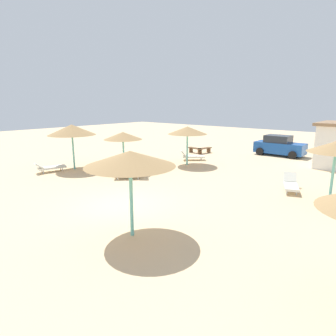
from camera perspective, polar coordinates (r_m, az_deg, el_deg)
name	(u,v)px	position (r m, az deg, el deg)	size (l,w,h in m)	color
ground_plane	(123,207)	(12.64, -9.00, -7.63)	(80.00, 80.00, 0.00)	#DBBA8C
parasol_0	(336,147)	(14.33, 30.66, 3.62)	(2.37, 2.37, 2.80)	#6BC6BC
parasol_1	(187,130)	(20.38, 3.91, 7.52)	(2.79, 2.79, 2.77)	#6BC6BC
parasol_3	(123,136)	(18.43, -9.00, 6.37)	(2.46, 2.46, 2.60)	#6BC6BC
parasol_4	(72,130)	(20.00, -18.72, 7.25)	(3.12, 3.12, 3.01)	#6BC6BC
parasol_5	(130,159)	(9.20, -7.61, 1.83)	(2.96, 2.96, 2.91)	#6BC6BC
lounger_0	(291,184)	(15.88, 23.38, -3.04)	(1.29, 1.96, 0.79)	silver
lounger_1	(192,156)	(22.42, 4.81, 2.40)	(1.82, 1.72, 0.77)	silver
lounger_3	(130,174)	(17.01, -7.56, -1.10)	(1.78, 1.82, 0.65)	silver
lounger_4	(50,167)	(20.05, -22.60, 0.16)	(1.06, 1.99, 0.69)	silver
bench_0	(204,149)	(25.61, 7.30, 3.72)	(0.66, 1.55, 0.49)	brown
bench_1	(195,149)	(25.53, 5.48, 3.74)	(1.55, 0.67, 0.49)	brown
parked_car	(279,146)	(26.00, 21.41, 4.13)	(4.01, 2.01, 1.72)	#194C9E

